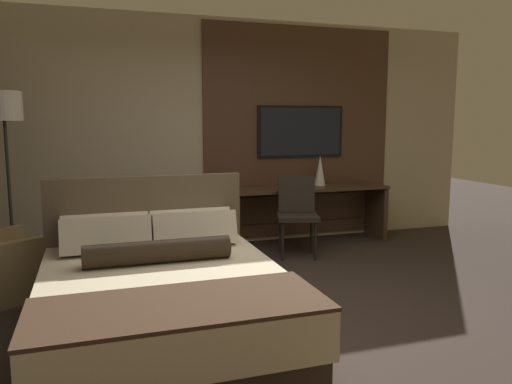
# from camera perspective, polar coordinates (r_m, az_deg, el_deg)

# --- Properties ---
(ground_plane) EXTENTS (16.00, 16.00, 0.00)m
(ground_plane) POSITION_cam_1_polar(r_m,az_deg,el_deg) (4.07, 4.05, -14.29)
(ground_plane) COLOR #332823
(wall_back_tv_panel) EXTENTS (7.20, 0.09, 2.80)m
(wall_back_tv_panel) POSITION_cam_1_polar(r_m,az_deg,el_deg) (6.28, -3.47, 6.71)
(wall_back_tv_panel) COLOR #BCAD8E
(wall_back_tv_panel) RESTS_ON ground_plane
(bed) EXTENTS (1.68, 2.09, 1.08)m
(bed) POSITION_cam_1_polar(r_m,az_deg,el_deg) (3.70, -10.68, -11.50)
(bed) COLOR #33281E
(bed) RESTS_ON ground_plane
(desk) EXTENTS (2.06, 0.53, 0.72)m
(desk) POSITION_cam_1_polar(r_m,az_deg,el_deg) (6.43, 5.79, -1.31)
(desk) COLOR #422D1E
(desk) RESTS_ON ground_plane
(tv) EXTENTS (1.18, 0.04, 0.66)m
(tv) POSITION_cam_1_polar(r_m,az_deg,el_deg) (6.54, 5.13, 6.90)
(tv) COLOR black
(desk_chair) EXTENTS (0.57, 0.57, 0.91)m
(desk_chair) POSITION_cam_1_polar(r_m,az_deg,el_deg) (5.80, 4.72, -1.86)
(desk_chair) COLOR #28231E
(desk_chair) RESTS_ON ground_plane
(floor_lamp) EXTENTS (0.34, 0.34, 1.83)m
(floor_lamp) POSITION_cam_1_polar(r_m,az_deg,el_deg) (5.39, -26.80, 7.19)
(floor_lamp) COLOR #282623
(floor_lamp) RESTS_ON ground_plane
(vase_tall) EXTENTS (0.15, 0.15, 0.39)m
(vase_tall) POSITION_cam_1_polar(r_m,az_deg,el_deg) (6.50, 7.32, 2.46)
(vase_tall) COLOR silver
(vase_tall) RESTS_ON desk
(book) EXTENTS (0.24, 0.18, 0.03)m
(book) POSITION_cam_1_polar(r_m,az_deg,el_deg) (6.36, 4.82, 0.75)
(book) COLOR maroon
(book) RESTS_ON desk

